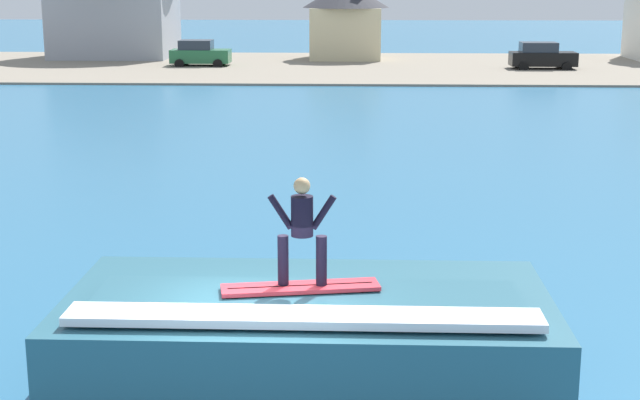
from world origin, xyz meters
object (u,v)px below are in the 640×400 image
at_px(car_near_shore, 200,53).
at_px(surfboard, 300,287).
at_px(car_far_shore, 542,56).
at_px(wave_crest, 308,338).
at_px(surfer, 302,226).
at_px(house_small_cottage, 346,17).

bearing_deg(car_near_shore, surfboard, -79.00).
height_order(surfboard, car_far_shore, car_far_shore).
bearing_deg(car_near_shore, wave_crest, -78.85).
relative_size(surfer, car_near_shore, 0.40).
distance_m(car_near_shore, car_far_shore, 23.05).
relative_size(surfer, house_small_cottage, 0.25).
bearing_deg(car_near_shore, surfer, -78.96).
distance_m(car_near_shore, house_small_cottage, 11.82).
bearing_deg(house_small_cottage, car_far_shore, -29.52).
bearing_deg(car_far_shore, car_near_shore, 176.59).
distance_m(wave_crest, surfboard, 0.88).
xyz_separation_m(wave_crest, car_far_shore, (12.78, 50.54, 0.22)).
relative_size(wave_crest, car_far_shore, 1.68).
distance_m(surfer, house_small_cottage, 58.12).
height_order(wave_crest, house_small_cottage, house_small_cottage).
xyz_separation_m(wave_crest, house_small_cottage, (-0.31, 57.95, 2.45)).
xyz_separation_m(car_near_shore, car_far_shore, (23.01, -1.37, 0.00)).
height_order(wave_crest, surfboard, surfboard).
distance_m(surfboard, surfer, 0.91).
relative_size(surfboard, house_small_cottage, 0.37).
relative_size(car_near_shore, house_small_cottage, 0.63).
xyz_separation_m(surfer, car_far_shore, (12.85, 50.70, -1.54)).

